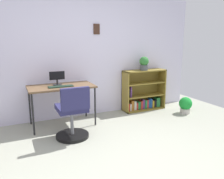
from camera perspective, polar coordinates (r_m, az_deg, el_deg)
name	(u,v)px	position (r m, az deg, el deg)	size (l,w,h in m)	color
ground_plane	(128,167)	(2.98, 4.05, -18.63)	(6.24, 6.24, 0.00)	#9B9E8E
wall_back	(76,57)	(4.56, -8.86, 7.95)	(5.20, 0.12, 2.36)	silver
desk	(61,89)	(4.15, -12.45, 0.19)	(1.14, 0.61, 0.72)	brown
monitor	(57,78)	(4.20, -13.47, 2.80)	(0.27, 0.16, 0.24)	#262628
keyboard	(61,86)	(4.03, -12.60, 0.74)	(0.42, 0.13, 0.02)	#1B2F24
office_chair	(73,116)	(3.61, -9.73, -6.49)	(0.52, 0.55, 0.86)	black
bookshelf_low	(143,92)	(5.09, 7.60, -0.72)	(0.95, 0.30, 0.88)	olive
potted_plant_on_shelf	(144,63)	(4.92, 7.95, 6.49)	(0.20, 0.20, 0.29)	#474C51
potted_plant_floor	(185,105)	(5.04, 17.77, -3.63)	(0.27, 0.27, 0.35)	#B7B2A8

